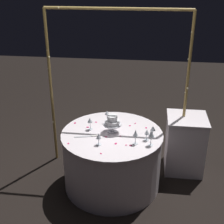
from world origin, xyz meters
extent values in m
plane|color=black|center=(0.00, 0.00, 0.00)|extent=(12.00, 12.00, 0.00)
cylinder|color=olive|center=(-0.88, 0.50, 1.05)|extent=(0.04, 0.04, 2.11)
cylinder|color=olive|center=(0.88, 0.50, 1.05)|extent=(0.04, 0.04, 2.11)
cylinder|color=olive|center=(0.00, 0.50, 2.11)|extent=(1.76, 0.04, 0.04)
sphere|color=#F9EAB2|center=(-0.88, 0.49, 1.60)|extent=(0.02, 0.02, 0.02)
sphere|color=#F9EAB2|center=(0.87, 0.51, 1.27)|extent=(0.02, 0.02, 0.02)
sphere|color=#F9EAB2|center=(-0.69, 0.48, 2.11)|extent=(0.02, 0.02, 0.02)
sphere|color=#F9EAB2|center=(-0.88, 0.50, 1.79)|extent=(0.02, 0.02, 0.02)
sphere|color=#F9EAB2|center=(0.87, 0.49, 1.12)|extent=(0.02, 0.02, 0.02)
sphere|color=#F9EAB2|center=(-0.41, 0.51, 2.11)|extent=(0.02, 0.02, 0.02)
sphere|color=#F9EAB2|center=(-0.87, 0.48, 1.51)|extent=(0.02, 0.02, 0.02)
sphere|color=#F9EAB2|center=(0.87, 0.49, 1.86)|extent=(0.02, 0.02, 0.02)
sphere|color=#F9EAB2|center=(-0.14, 0.51, 2.11)|extent=(0.02, 0.02, 0.02)
sphere|color=#F9EAB2|center=(-0.90, 0.51, 1.35)|extent=(0.02, 0.02, 0.02)
sphere|color=#F9EAB2|center=(0.87, 0.48, 0.21)|extent=(0.02, 0.02, 0.02)
sphere|color=#F9EAB2|center=(0.14, 0.49, 2.11)|extent=(0.02, 0.02, 0.02)
sphere|color=#F9EAB2|center=(-0.89, 0.51, 0.90)|extent=(0.02, 0.02, 0.02)
sphere|color=#F9EAB2|center=(0.89, 0.48, 1.18)|extent=(0.02, 0.02, 0.02)
sphere|color=#F9EAB2|center=(0.43, 0.51, 2.11)|extent=(0.02, 0.02, 0.02)
sphere|color=#F9EAB2|center=(-0.87, 0.50, 1.71)|extent=(0.02, 0.02, 0.02)
sphere|color=#F9EAB2|center=(0.87, 0.50, 0.26)|extent=(0.02, 0.02, 0.02)
sphere|color=#F9EAB2|center=(0.69, 0.50, 2.11)|extent=(0.02, 0.02, 0.02)
sphere|color=#F9EAB2|center=(-0.88, 0.48, 0.59)|extent=(0.02, 0.02, 0.02)
sphere|color=#F9EAB2|center=(0.87, 0.50, 1.54)|extent=(0.02, 0.02, 0.02)
cylinder|color=white|center=(0.00, 0.00, 0.36)|extent=(1.20, 1.20, 0.72)
cylinder|color=white|center=(0.00, 0.00, 0.73)|extent=(1.22, 1.22, 0.02)
cube|color=white|center=(0.93, 0.46, 0.38)|extent=(0.50, 0.50, 0.76)
cube|color=white|center=(0.93, 0.46, 0.77)|extent=(0.52, 0.52, 0.02)
cylinder|color=silver|center=(0.00, 0.04, 0.74)|extent=(0.11, 0.11, 0.01)
cylinder|color=silver|center=(0.00, 0.04, 0.79)|extent=(0.02, 0.02, 0.09)
cylinder|color=silver|center=(0.00, 0.04, 0.84)|extent=(0.22, 0.22, 0.01)
cylinder|color=white|center=(0.00, 0.04, 0.87)|extent=(0.17, 0.17, 0.05)
cylinder|color=white|center=(0.00, 0.04, 0.92)|extent=(0.12, 0.12, 0.06)
cylinder|color=silver|center=(0.29, -0.21, 0.74)|extent=(0.06, 0.06, 0.00)
cylinder|color=silver|center=(0.29, -0.21, 0.79)|extent=(0.01, 0.01, 0.10)
cone|color=silver|center=(0.29, -0.21, 0.88)|extent=(0.06, 0.06, 0.07)
cylinder|color=silver|center=(-0.28, 0.07, 0.74)|extent=(0.06, 0.06, 0.00)
cylinder|color=silver|center=(-0.28, 0.07, 0.79)|extent=(0.01, 0.01, 0.09)
cone|color=silver|center=(-0.28, 0.07, 0.87)|extent=(0.06, 0.06, 0.06)
cylinder|color=silver|center=(0.41, -0.11, 0.74)|extent=(0.06, 0.06, 0.00)
cylinder|color=silver|center=(0.41, -0.11, 0.78)|extent=(0.01, 0.01, 0.08)
cone|color=silver|center=(0.41, -0.11, 0.85)|extent=(0.05, 0.05, 0.06)
cylinder|color=silver|center=(-0.10, 0.28, 0.74)|extent=(0.06, 0.06, 0.00)
cylinder|color=silver|center=(-0.10, 0.28, 0.80)|extent=(0.01, 0.01, 0.11)
cone|color=silver|center=(-0.10, 0.28, 0.88)|extent=(0.05, 0.05, 0.05)
cylinder|color=silver|center=(0.46, -0.22, 0.74)|extent=(0.06, 0.06, 0.00)
cylinder|color=silver|center=(0.46, -0.22, 0.80)|extent=(0.01, 0.01, 0.11)
cone|color=silver|center=(0.46, -0.22, 0.89)|extent=(0.06, 0.06, 0.07)
cylinder|color=silver|center=(0.48, -0.02, 0.74)|extent=(0.06, 0.06, 0.00)
cylinder|color=silver|center=(0.48, -0.02, 0.78)|extent=(0.01, 0.01, 0.08)
cone|color=silver|center=(0.48, -0.02, 0.85)|extent=(0.06, 0.06, 0.05)
cylinder|color=silver|center=(-0.11, -0.28, 0.74)|extent=(0.06, 0.06, 0.00)
cylinder|color=silver|center=(-0.11, -0.28, 0.78)|extent=(0.01, 0.01, 0.08)
cone|color=silver|center=(-0.11, -0.28, 0.85)|extent=(0.06, 0.06, 0.06)
cube|color=silver|center=(-0.32, -0.13, 0.74)|extent=(0.22, 0.07, 0.01)
cube|color=white|center=(-0.19, -0.09, 0.74)|extent=(0.09, 0.04, 0.01)
ellipsoid|color=#C61951|center=(0.20, 0.22, 0.74)|extent=(0.04, 0.04, 0.00)
ellipsoid|color=#C61951|center=(-0.24, 0.27, 0.74)|extent=(0.04, 0.03, 0.00)
ellipsoid|color=#C61951|center=(-0.50, 0.21, 0.74)|extent=(0.03, 0.04, 0.00)
ellipsoid|color=#C61951|center=(-0.06, -0.46, 0.74)|extent=(0.03, 0.03, 0.00)
ellipsoid|color=#C61951|center=(0.40, 0.19, 0.74)|extent=(0.03, 0.04, 0.00)
ellipsoid|color=#C61951|center=(-0.32, 0.27, 0.74)|extent=(0.03, 0.04, 0.00)
ellipsoid|color=#C61951|center=(0.00, 0.42, 0.74)|extent=(0.04, 0.03, 0.00)
ellipsoid|color=#C61951|center=(-0.12, 0.47, 0.74)|extent=(0.03, 0.02, 0.00)
ellipsoid|color=#C61951|center=(0.07, -0.24, 0.74)|extent=(0.04, 0.05, 0.00)
ellipsoid|color=#C61951|center=(-0.32, 0.12, 0.74)|extent=(0.04, 0.03, 0.00)
ellipsoid|color=#C61951|center=(-0.46, -0.30, 0.74)|extent=(0.03, 0.04, 0.00)
ellipsoid|color=#C61951|center=(0.11, -0.06, 0.74)|extent=(0.03, 0.03, 0.00)
ellipsoid|color=#C61951|center=(0.26, 0.30, 0.74)|extent=(0.03, 0.03, 0.00)
ellipsoid|color=#C61951|center=(0.19, -0.25, 0.74)|extent=(0.03, 0.03, 0.00)
ellipsoid|color=#C61951|center=(-0.06, -0.10, 0.74)|extent=(0.04, 0.04, 0.00)
ellipsoid|color=#C61951|center=(0.24, -0.25, 0.74)|extent=(0.04, 0.03, 0.00)
camera|label=1|loc=(0.41, -3.24, 2.53)|focal=49.85mm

